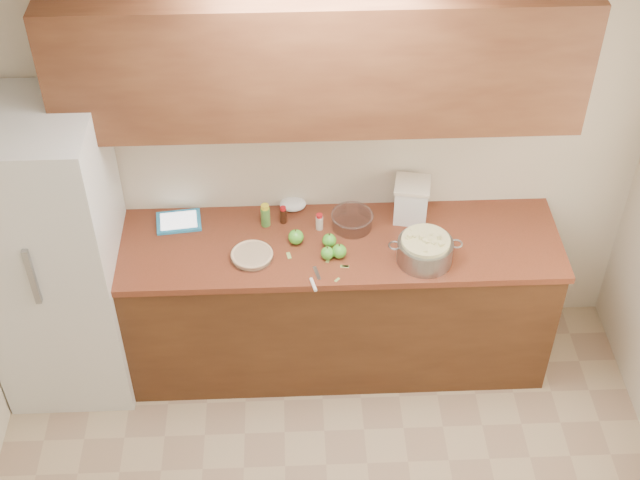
{
  "coord_description": "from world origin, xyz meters",
  "views": [
    {
      "loc": [
        -0.15,
        -2.13,
        4.16
      ],
      "look_at": [
        -0.0,
        1.43,
        0.98
      ],
      "focal_mm": 50.0,
      "sensor_mm": 36.0,
      "label": 1
    }
  ],
  "objects_px": {
    "pie": "(252,256)",
    "flour_canister": "(411,200)",
    "tablet": "(179,221)",
    "colander": "(425,250)"
  },
  "relations": [
    {
      "from": "pie",
      "to": "tablet",
      "type": "bearing_deg",
      "value": 143.14
    },
    {
      "from": "colander",
      "to": "flour_canister",
      "type": "relative_size",
      "value": 1.65
    },
    {
      "from": "pie",
      "to": "tablet",
      "type": "distance_m",
      "value": 0.52
    },
    {
      "from": "pie",
      "to": "flour_canister",
      "type": "bearing_deg",
      "value": 19.17
    },
    {
      "from": "pie",
      "to": "colander",
      "type": "height_order",
      "value": "colander"
    },
    {
      "from": "pie",
      "to": "flour_canister",
      "type": "xyz_separation_m",
      "value": [
        0.88,
        0.31,
        0.1
      ]
    },
    {
      "from": "colander",
      "to": "flour_canister",
      "type": "distance_m",
      "value": 0.36
    },
    {
      "from": "pie",
      "to": "colander",
      "type": "distance_m",
      "value": 0.92
    },
    {
      "from": "flour_canister",
      "to": "tablet",
      "type": "height_order",
      "value": "flour_canister"
    },
    {
      "from": "pie",
      "to": "tablet",
      "type": "height_order",
      "value": "pie"
    }
  ]
}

